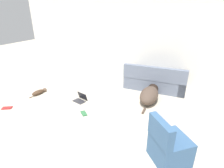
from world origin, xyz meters
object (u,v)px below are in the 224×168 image
(dog, at_px, (150,94))
(laptop_open, at_px, (81,98))
(couch, at_px, (155,81))
(side_chair, at_px, (168,146))
(book_red, at_px, (7,108))
(cat, at_px, (39,92))
(book_green, at_px, (84,113))

(dog, distance_m, laptop_open, 1.87)
(couch, bearing_deg, side_chair, 104.07)
(dog, bearing_deg, book_red, 119.91)
(dog, bearing_deg, laptop_open, 113.51)
(book_red, xyz_separation_m, side_chair, (3.91, -0.13, 0.27))
(dog, distance_m, cat, 3.20)
(cat, bearing_deg, book_red, -179.08)
(laptop_open, bearing_deg, cat, -158.10)
(couch, height_order, side_chair, side_chair)
(couch, xyz_separation_m, book_red, (-3.20, -2.71, -0.24))
(couch, xyz_separation_m, side_chair, (0.71, -2.84, 0.03))
(side_chair, bearing_deg, book_green, 31.47)
(laptop_open, bearing_deg, book_red, -127.68)
(cat, xyz_separation_m, book_red, (-0.14, -0.96, -0.05))
(couch, height_order, book_red, couch)
(side_chair, bearing_deg, couch, -25.83)
(laptop_open, height_order, side_chair, side_chair)
(dog, relative_size, cat, 2.33)
(dog, relative_size, laptop_open, 3.47)
(cat, height_order, laptop_open, laptop_open)
(side_chair, bearing_deg, laptop_open, 23.24)
(book_green, bearing_deg, side_chair, -18.65)
(cat, bearing_deg, book_green, -93.90)
(cat, xyz_separation_m, book_green, (1.78, -0.42, -0.05))
(dog, xyz_separation_m, side_chair, (0.69, -1.96, 0.10))
(laptop_open, xyz_separation_m, side_chair, (2.41, -1.22, 0.21))
(couch, relative_size, side_chair, 2.27)
(dog, bearing_deg, cat, 106.12)
(cat, relative_size, book_green, 2.40)
(dog, xyz_separation_m, cat, (-3.08, -0.87, -0.12))
(book_red, bearing_deg, dog, 29.50)
(dog, relative_size, book_green, 5.61)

